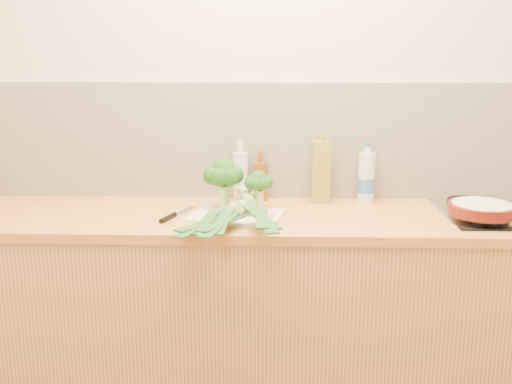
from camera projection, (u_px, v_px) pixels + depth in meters
room_shell at (271, 141)px, 2.65m from camera, size 3.50×3.50×3.50m
counter at (269, 311)px, 2.54m from camera, size 3.20×0.62×0.90m
gas_hob at (512, 213)px, 2.39m from camera, size 0.58×0.50×0.04m
chopping_board at (236, 215)px, 2.39m from camera, size 0.42×0.35×0.01m
broccoli_left at (223, 175)px, 2.45m from camera, size 0.17×0.18×0.22m
broccoli_right at (259, 183)px, 2.43m from camera, size 0.12×0.12×0.17m
leek_front at (228, 211)px, 2.36m from camera, size 0.29×0.62×0.04m
leek_mid at (240, 208)px, 2.33m from camera, size 0.22×0.67×0.04m
leek_back at (251, 204)px, 2.32m from camera, size 0.20×0.67×0.04m
chefs_knife at (172, 216)px, 2.37m from camera, size 0.12×0.28×0.02m
skillet at (483, 209)px, 2.28m from camera, size 0.39×0.27×0.05m
oil_tin at (321, 171)px, 2.59m from camera, size 0.08×0.05×0.32m
glass_bottle at (241, 175)px, 2.64m from camera, size 0.07×0.07×0.29m
amber_bottle at (261, 180)px, 2.64m from camera, size 0.06×0.06×0.23m
water_bottle at (366, 179)px, 2.60m from camera, size 0.08×0.08×0.26m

